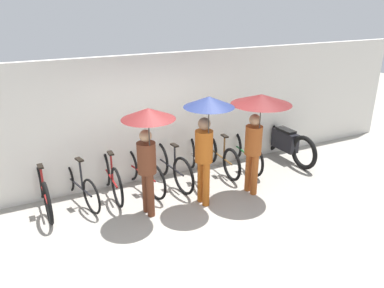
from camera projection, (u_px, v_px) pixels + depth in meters
name	position (u px, v px, depth m)	size (l,w,h in m)	color
ground_plane	(194.00, 229.00, 6.19)	(30.00, 30.00, 0.00)	#9E998E
back_wall	(146.00, 119.00, 7.54)	(13.35, 0.12, 2.58)	silver
parked_bicycle_0	(43.00, 189.00, 6.66)	(0.44, 1.76, 1.11)	black
parked_bicycle_1	(78.00, 184.00, 6.93)	(0.57, 1.71, 0.99)	black
parked_bicycle_2	(110.00, 176.00, 7.15)	(0.44, 1.70, 0.99)	black
parked_bicycle_3	(141.00, 171.00, 7.39)	(0.52, 1.73, 1.02)	black
parked_bicycle_4	(171.00, 166.00, 7.58)	(0.44, 1.74, 1.07)	black
parked_bicycle_5	(196.00, 160.00, 7.87)	(0.54, 1.76, 1.04)	black
parked_bicycle_6	(220.00, 155.00, 8.18)	(0.44, 1.71, 1.02)	black
parked_bicycle_7	(244.00, 151.00, 8.39)	(0.44, 1.69, 1.03)	black
pedestrian_leading	(148.00, 136.00, 6.04)	(0.87, 0.87, 1.97)	brown
pedestrian_center	(207.00, 125.00, 6.36)	(0.86, 0.86, 2.06)	#B25619
pedestrian_trailing	(259.00, 115.00, 6.73)	(1.09, 1.09, 2.00)	#9E4C1E
motorcycle	(285.00, 142.00, 8.78)	(0.58, 2.03, 0.95)	black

